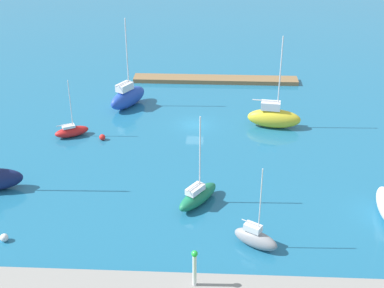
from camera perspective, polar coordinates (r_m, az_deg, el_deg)
name	(u,v)px	position (r m, az deg, el deg)	size (l,w,h in m)	color
water	(195,125)	(78.68, 0.30, 2.00)	(160.00, 160.00, 0.00)	#1E668C
pier_dock	(215,80)	(94.00, 2.45, 6.72)	(27.86, 2.95, 0.70)	olive
harbor_beacon	(195,266)	(47.95, 0.27, -12.54)	(0.56, 0.56, 3.73)	silver
sailboat_blue_along_channel	(128,97)	(84.39, -6.71, 4.91)	(5.92, 7.54, 13.67)	#2347B2
sailboat_gray_west_end	(255,238)	(55.17, 6.62, -9.69)	(4.83, 3.78, 9.07)	gray
sailboat_red_by_breakwater	(72,131)	(76.96, -12.41, 1.31)	(4.88, 3.60, 8.18)	red
sailboat_yellow_inner_mooring	(274,117)	(78.24, 8.50, 2.79)	(7.70, 3.30, 13.33)	yellow
sailboat_green_outer_mooring	(198,196)	(60.90, 0.60, -5.41)	(5.13, 6.30, 10.59)	#19724C
mooring_buoy_red	(102,137)	(75.34, -9.31, 0.70)	(0.83, 0.83, 0.83)	red
mooring_buoy_white	(4,238)	(58.97, -18.96, -9.20)	(0.83, 0.83, 0.83)	white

